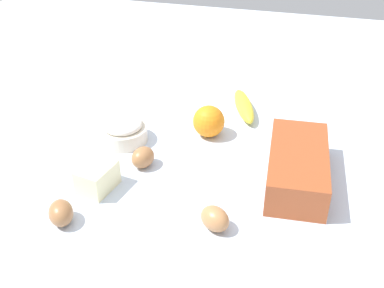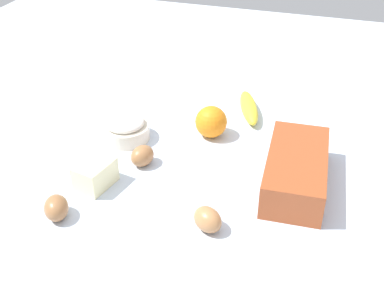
# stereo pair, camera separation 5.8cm
# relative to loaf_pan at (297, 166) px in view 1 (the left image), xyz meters

# --- Properties ---
(ground_plane) EXTENTS (2.40, 2.40, 0.02)m
(ground_plane) POSITION_rel_loaf_pan_xyz_m (-0.03, -0.26, -0.05)
(ground_plane) COLOR silver
(loaf_pan) EXTENTS (0.29, 0.15, 0.08)m
(loaf_pan) POSITION_rel_loaf_pan_xyz_m (0.00, 0.00, 0.00)
(loaf_pan) COLOR #9E4723
(loaf_pan) RESTS_ON ground_plane
(flour_bowl) EXTENTS (0.13, 0.13, 0.07)m
(flour_bowl) POSITION_rel_loaf_pan_xyz_m (-0.06, -0.45, -0.01)
(flour_bowl) COLOR silver
(flour_bowl) RESTS_ON ground_plane
(banana) EXTENTS (0.19, 0.11, 0.04)m
(banana) POSITION_rel_loaf_pan_xyz_m (-0.29, -0.17, -0.02)
(banana) COLOR yellow
(banana) RESTS_ON ground_plane
(orange_fruit) EXTENTS (0.08, 0.08, 0.08)m
(orange_fruit) POSITION_rel_loaf_pan_xyz_m (-0.14, -0.24, 0.00)
(orange_fruit) COLOR orange
(orange_fruit) RESTS_ON ground_plane
(butter_block) EXTENTS (0.10, 0.08, 0.06)m
(butter_block) POSITION_rel_loaf_pan_xyz_m (0.14, -0.43, -0.01)
(butter_block) COLOR #F4EDB2
(butter_block) RESTS_ON ground_plane
(egg_near_butter) EXTENTS (0.08, 0.08, 0.05)m
(egg_near_butter) POSITION_rel_loaf_pan_xyz_m (0.27, -0.46, -0.02)
(egg_near_butter) COLOR #9B683F
(egg_near_butter) RESTS_ON ground_plane
(egg_beside_bowl) EXTENTS (0.08, 0.08, 0.05)m
(egg_beside_bowl) POSITION_rel_loaf_pan_xyz_m (0.20, -0.15, -0.02)
(egg_beside_bowl) COLOR #B47A4A
(egg_beside_bowl) RESTS_ON ground_plane
(egg_loose) EXTENTS (0.08, 0.07, 0.05)m
(egg_loose) POSITION_rel_loaf_pan_xyz_m (0.03, -0.36, -0.02)
(egg_loose) COLOR #A36D42
(egg_loose) RESTS_ON ground_plane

